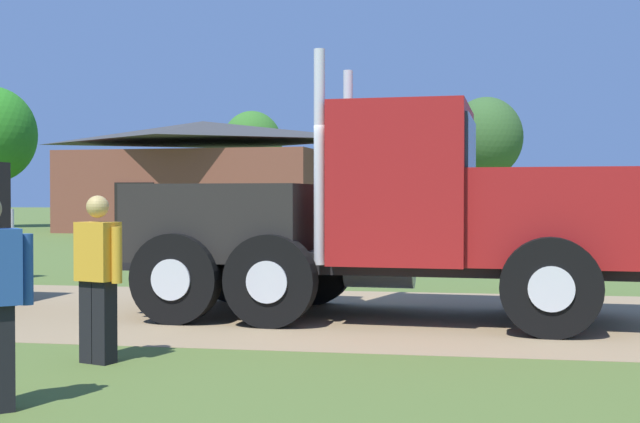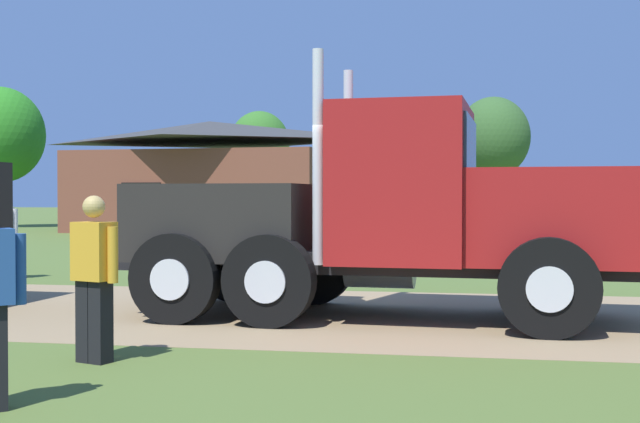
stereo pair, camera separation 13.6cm
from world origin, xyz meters
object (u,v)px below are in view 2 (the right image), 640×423
at_px(visitor_standing_near, 94,274).
at_px(shed_building, 210,178).
at_px(visitor_far_side, 1,232).
at_px(truck_foreground_white, 387,219).

xyz_separation_m(visitor_standing_near, shed_building, (-8.33, 29.55, 1.58)).
height_order(visitor_far_side, shed_building, shed_building).
distance_m(truck_foreground_white, visitor_standing_near, 4.32).
distance_m(visitor_standing_near, shed_building, 30.74).
distance_m(visitor_standing_near, visitor_far_side, 9.03).
relative_size(visitor_standing_near, shed_building, 0.13).
relative_size(visitor_standing_near, visitor_far_side, 0.97).
bearing_deg(visitor_far_side, shed_building, 97.52).
bearing_deg(truck_foreground_white, visitor_standing_near, -125.62).
relative_size(truck_foreground_white, visitor_far_side, 4.17).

